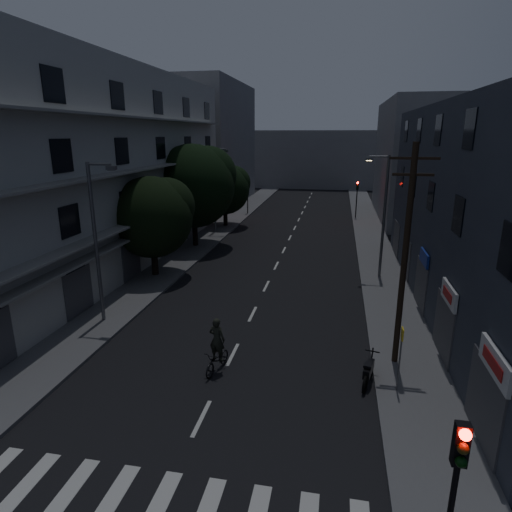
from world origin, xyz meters
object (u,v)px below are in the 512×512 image
(utility_pole, at_px, (405,254))
(cyclist, at_px, (217,353))
(motorcycle, at_px, (368,372))
(traffic_signal_near, at_px, (457,476))
(bus_stop_sign, at_px, (401,348))

(utility_pole, bearing_deg, cyclist, -164.98)
(motorcycle, distance_m, cyclist, 6.04)
(traffic_signal_near, height_order, bus_stop_sign, traffic_signal_near)
(cyclist, bearing_deg, traffic_signal_near, -35.46)
(utility_pole, xyz_separation_m, cyclist, (-7.23, -1.94, -4.07))
(utility_pole, bearing_deg, bus_stop_sign, -94.50)
(motorcycle, xyz_separation_m, cyclist, (-6.03, -0.21, 0.30))
(traffic_signal_near, distance_m, motorcycle, 8.46)
(motorcycle, relative_size, cyclist, 0.81)
(traffic_signal_near, distance_m, bus_stop_sign, 7.61)
(bus_stop_sign, distance_m, motorcycle, 1.80)
(bus_stop_sign, bearing_deg, cyclist, 177.83)
(traffic_signal_near, xyz_separation_m, motorcycle, (-0.99, 7.99, -2.61))
(utility_pole, height_order, motorcycle, utility_pole)
(motorcycle, bearing_deg, utility_pole, 69.13)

